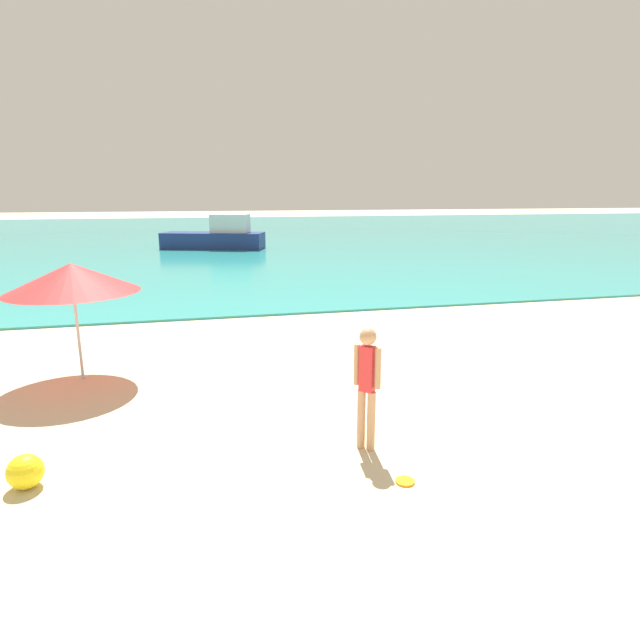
{
  "coord_description": "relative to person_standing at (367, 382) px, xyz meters",
  "views": [
    {
      "loc": [
        -2.08,
        -1.68,
        3.24
      ],
      "look_at": [
        -0.02,
        6.92,
        1.09
      ],
      "focal_mm": 29.32,
      "sensor_mm": 36.0,
      "label": 1
    }
  ],
  "objects": [
    {
      "name": "water",
      "position": [
        0.05,
        37.79,
        -0.89
      ],
      "size": [
        160.0,
        60.0,
        0.06
      ],
      "primitive_type": "cube",
      "color": "teal",
      "rests_on": "ground"
    },
    {
      "name": "beach_ball",
      "position": [
        -4.02,
        0.01,
        -0.73
      ],
      "size": [
        0.39,
        0.39,
        0.39
      ],
      "primitive_type": "sphere",
      "color": "yellow",
      "rests_on": "ground"
    },
    {
      "name": "boat_near",
      "position": [
        -0.69,
        25.68,
        -0.17
      ],
      "size": [
        6.18,
        3.69,
        2.0
      ],
      "rotation": [
        0.0,
        0.0,
        2.81
      ],
      "color": "navy",
      "rests_on": "water"
    },
    {
      "name": "person_standing",
      "position": [
        0.0,
        0.0,
        0.0
      ],
      "size": [
        0.29,
        0.29,
        1.62
      ],
      "rotation": [
        0.0,
        0.0,
        5.49
      ],
      "color": "tan",
      "rests_on": "ground"
    },
    {
      "name": "frisbee",
      "position": [
        0.18,
        -0.9,
        -0.91
      ],
      "size": [
        0.22,
        0.22,
        0.03
      ],
      "primitive_type": "cylinder",
      "color": "orange",
      "rests_on": "ground"
    },
    {
      "name": "beach_umbrella",
      "position": [
        -4.1,
        3.69,
        0.91
      ],
      "size": [
        2.23,
        2.23,
        2.08
      ],
      "color": "#B7B7BC",
      "rests_on": "ground"
    }
  ]
}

